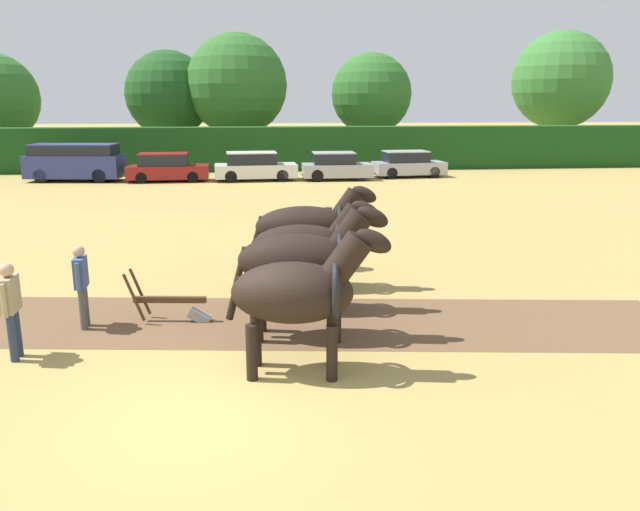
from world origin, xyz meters
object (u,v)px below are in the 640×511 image
tree_center_left (237,85)px  draft_horse_lead_left (300,292)px  draft_horse_lead_right (304,260)px  farmer_onlooker_left (11,304)px  parked_van (75,162)px  farmer_beside_team (328,233)px  draft_horse_trail_right (310,227)px  parked_car_center_left (254,167)px  parked_car_center_right (408,164)px  tree_center (371,94)px  parked_car_center (336,167)px  farmer_at_plow (81,281)px  plow (177,306)px  tree_left (168,94)px  tree_center_right (561,80)px  parked_car_left (167,168)px  draft_horse_trail_left (307,247)px

tree_center_left → draft_horse_lead_left: bearing=-87.2°
draft_horse_lead_right → farmer_onlooker_left: (-4.95, -0.51, -0.49)m
parked_van → farmer_beside_team: bearing=-53.4°
draft_horse_trail_right → farmer_onlooker_left: 6.49m
draft_horse_lead_left → farmer_beside_team: (1.20, 6.37, -0.43)m
draft_horse_lead_left → parked_car_center_left: size_ratio=0.58×
draft_horse_lead_left → parked_car_center_right: 27.41m
tree_center_left → parked_car_center_left: bearing=-84.2°
draft_horse_lead_right → farmer_onlooker_left: 5.00m
tree_center → parked_van: (-18.21, -9.90, -3.72)m
tree_center_left → parked_car_center: (5.61, -11.03, -4.65)m
farmer_at_plow → plow: bearing=1.1°
draft_horse_lead_right → farmer_at_plow: (-4.18, 0.92, -0.53)m
tree_left → draft_horse_lead_right: tree_left is taller
tree_center_right → parked_car_left: tree_center_right is taller
farmer_at_plow → parked_van: bearing=100.3°
parked_car_center_left → tree_center: bearing=48.3°
tree_center_left → parked_car_center_left: (1.09, -10.86, -4.64)m
parked_car_center → tree_center_right: bearing=33.2°
draft_horse_trail_right → parked_car_left: size_ratio=0.67×
farmer_onlooker_left → parked_van: size_ratio=0.32×
draft_horse_lead_right → parked_car_center_right: bearing=79.0°
tree_left → parked_car_left: bearing=-84.2°
parked_car_center_right → draft_horse_lead_left: bearing=-112.5°
tree_center_right → parked_car_center: (-18.80, -12.37, -5.09)m
parked_car_left → parked_car_center: (9.28, -0.25, 0.00)m
parked_car_center → parked_car_center_right: 4.40m
draft_horse_lead_left → parked_car_center_left: 25.45m
draft_horse_lead_left → parked_van: draft_horse_lead_left is taller
tree_center_right → parked_van: (-33.08, -11.47, -4.78)m
draft_horse_trail_right → parked_car_center_right: bearing=77.5°
plow → parked_car_center_left: bearing=93.0°
parked_van → tree_center_right: bearing=25.3°
tree_center_left → parked_van: size_ratio=1.69×
draft_horse_lead_right → plow: draft_horse_lead_right is taller
draft_horse_trail_right → parked_car_left: (-5.98, 20.79, -0.72)m
farmer_beside_team → draft_horse_trail_right: bearing=-111.2°
farmer_at_plow → parked_car_center_right: size_ratio=0.38×
tree_center_right → draft_horse_lead_left: size_ratio=3.57×
draft_horse_trail_left → tree_center_left: bearing=100.7°
tree_center_left → parked_car_center_left: tree_center_left is taller
tree_center_right → parked_car_center_right: (-14.50, -11.48, -5.10)m
draft_horse_lead_right → farmer_onlooker_left: draft_horse_lead_right is taller
plow → parked_car_center: parked_car_center is taller
draft_horse_trail_right → farmer_beside_team: bearing=76.3°
tree_left → parked_van: (-3.81, -11.13, -3.72)m
farmer_onlooker_left → draft_horse_trail_left: bearing=20.1°
parked_car_center → tree_center: bearing=69.9°
tree_center_left → tree_center: tree_center_left is taller
farmer_at_plow → farmer_onlooker_left: bearing=-123.1°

